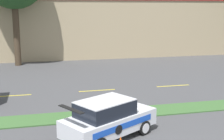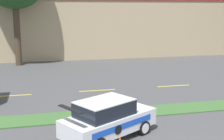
% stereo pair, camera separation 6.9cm
% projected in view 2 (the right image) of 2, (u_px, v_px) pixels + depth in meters
% --- Properties ---
extents(grass_verge, '(120.00, 1.62, 0.06)m').
position_uv_depth(grass_verge, '(125.00, 113.00, 16.03)').
color(grass_verge, '#3D6633').
rests_on(grass_verge, ground_plane).
extents(centre_line_3, '(2.40, 0.14, 0.01)m').
position_uv_depth(centre_line_3, '(12.00, 96.00, 19.28)').
color(centre_line_3, yellow).
rests_on(centre_line_3, ground_plane).
extents(centre_line_4, '(2.40, 0.14, 0.01)m').
position_uv_depth(centre_line_4, '(97.00, 90.00, 20.50)').
color(centre_line_4, yellow).
rests_on(centre_line_4, ground_plane).
extents(centre_line_5, '(2.40, 0.14, 0.01)m').
position_uv_depth(centre_line_5, '(173.00, 86.00, 21.72)').
color(centre_line_5, yellow).
rests_on(centre_line_5, ground_plane).
extents(rally_car, '(4.38, 3.51, 1.69)m').
position_uv_depth(rally_car, '(108.00, 118.00, 12.87)').
color(rally_car, silver).
rests_on(rally_car, ground_plane).
extents(store_building_backdrop, '(35.53, 12.10, 6.97)m').
position_uv_depth(store_building_backdrop, '(106.00, 23.00, 38.41)').
color(store_building_backdrop, tan).
rests_on(store_building_backdrop, ground_plane).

